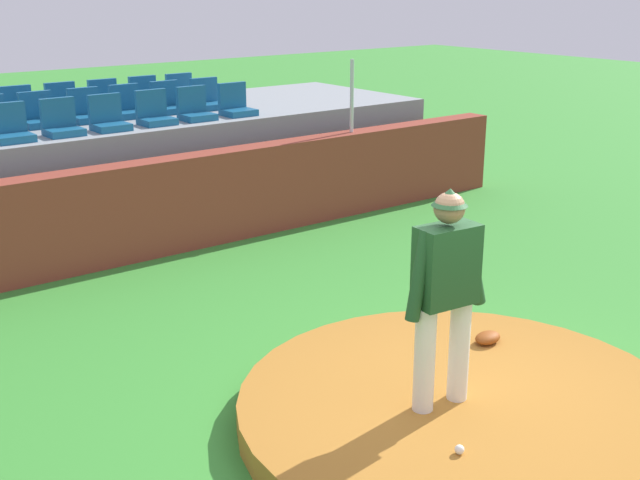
{
  "coord_description": "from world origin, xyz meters",
  "views": [
    {
      "loc": [
        -4.74,
        -4.14,
        3.62
      ],
      "look_at": [
        0.0,
        1.99,
        1.14
      ],
      "focal_mm": 45.87,
      "sensor_mm": 36.0,
      "label": 1
    }
  ],
  "objects_px": {
    "stadium_chair_3": "(108,119)",
    "stadium_chair_4": "(154,114)",
    "stadium_chair_5": "(195,109)",
    "stadium_chair_17": "(63,105)",
    "stadium_chair_2": "(61,124)",
    "stadium_chair_6": "(236,105)",
    "stadium_chair_16": "(19,109)",
    "stadium_chair_18": "(106,101)",
    "stadium_chair_11": "(128,107)",
    "stadium_chair_1": "(11,129)",
    "pitcher": "(446,283)",
    "baseball": "(459,450)",
    "stadium_chair_12": "(168,103)",
    "stadium_chair_19": "(146,97)",
    "fielding_glove": "(488,338)",
    "stadium_chair_13": "(207,99)",
    "stadium_chair_20": "(182,94)",
    "stadium_chair_9": "(39,116)",
    "stadium_chair_10": "(87,111)"
  },
  "relations": [
    {
      "from": "stadium_chair_2",
      "to": "stadium_chair_5",
      "type": "relative_size",
      "value": 1.0
    },
    {
      "from": "stadium_chair_20",
      "to": "stadium_chair_17",
      "type": "bearing_deg",
      "value": -0.62
    },
    {
      "from": "stadium_chair_11",
      "to": "stadium_chair_1",
      "type": "bearing_deg",
      "value": 23.04
    },
    {
      "from": "stadium_chair_2",
      "to": "stadium_chair_6",
      "type": "distance_m",
      "value": 2.83
    },
    {
      "from": "pitcher",
      "to": "stadium_chair_13",
      "type": "relative_size",
      "value": 3.7
    },
    {
      "from": "fielding_glove",
      "to": "stadium_chair_13",
      "type": "distance_m",
      "value": 7.37
    },
    {
      "from": "stadium_chair_4",
      "to": "stadium_chair_17",
      "type": "xyz_separation_m",
      "value": [
        -0.73,
        1.7,
        0.0
      ]
    },
    {
      "from": "stadium_chair_5",
      "to": "stadium_chair_17",
      "type": "bearing_deg",
      "value": -50.46
    },
    {
      "from": "stadium_chair_2",
      "to": "stadium_chair_17",
      "type": "height_order",
      "value": "same"
    },
    {
      "from": "stadium_chair_3",
      "to": "stadium_chair_4",
      "type": "xyz_separation_m",
      "value": [
        0.74,
        0.03,
        0.0
      ]
    },
    {
      "from": "fielding_glove",
      "to": "stadium_chair_2",
      "type": "xyz_separation_m",
      "value": [
        -1.71,
        6.3,
        1.42
      ]
    },
    {
      "from": "fielding_glove",
      "to": "stadium_chair_5",
      "type": "height_order",
      "value": "stadium_chair_5"
    },
    {
      "from": "stadium_chair_2",
      "to": "stadium_chair_18",
      "type": "bearing_deg",
      "value": -129.41
    },
    {
      "from": "baseball",
      "to": "stadium_chair_12",
      "type": "relative_size",
      "value": 0.15
    },
    {
      "from": "pitcher",
      "to": "stadium_chair_16",
      "type": "xyz_separation_m",
      "value": [
        -0.49,
        8.56,
        0.4
      ]
    },
    {
      "from": "stadium_chair_1",
      "to": "stadium_chair_19",
      "type": "height_order",
      "value": "same"
    },
    {
      "from": "stadium_chair_19",
      "to": "stadium_chair_5",
      "type": "bearing_deg",
      "value": 89.18
    },
    {
      "from": "stadium_chair_16",
      "to": "stadium_chair_19",
      "type": "height_order",
      "value": "same"
    },
    {
      "from": "baseball",
      "to": "stadium_chair_18",
      "type": "distance_m",
      "value": 9.39
    },
    {
      "from": "pitcher",
      "to": "stadium_chair_17",
      "type": "height_order",
      "value": "pitcher"
    },
    {
      "from": "pitcher",
      "to": "stadium_chair_17",
      "type": "xyz_separation_m",
      "value": [
        0.21,
        8.57,
        0.4
      ]
    },
    {
      "from": "pitcher",
      "to": "stadium_chair_17",
      "type": "distance_m",
      "value": 8.58
    },
    {
      "from": "pitcher",
      "to": "stadium_chair_4",
      "type": "relative_size",
      "value": 3.7
    },
    {
      "from": "stadium_chair_1",
      "to": "stadium_chair_4",
      "type": "bearing_deg",
      "value": -179.02
    },
    {
      "from": "fielding_glove",
      "to": "stadium_chair_19",
      "type": "distance_m",
      "value": 8.15
    },
    {
      "from": "stadium_chair_16",
      "to": "stadium_chair_18",
      "type": "bearing_deg",
      "value": 179.56
    },
    {
      "from": "stadium_chair_3",
      "to": "stadium_chair_19",
      "type": "bearing_deg",
      "value": -129.62
    },
    {
      "from": "stadium_chair_9",
      "to": "stadium_chair_16",
      "type": "distance_m",
      "value": 0.84
    },
    {
      "from": "stadium_chair_1",
      "to": "stadium_chair_19",
      "type": "distance_m",
      "value": 3.31
    },
    {
      "from": "stadium_chair_1",
      "to": "stadium_chair_12",
      "type": "height_order",
      "value": "same"
    },
    {
      "from": "stadium_chair_3",
      "to": "stadium_chair_18",
      "type": "relative_size",
      "value": 1.0
    },
    {
      "from": "pitcher",
      "to": "stadium_chair_11",
      "type": "relative_size",
      "value": 3.7
    },
    {
      "from": "stadium_chair_16",
      "to": "stadium_chair_1",
      "type": "bearing_deg",
      "value": 68.56
    },
    {
      "from": "pitcher",
      "to": "stadium_chair_1",
      "type": "height_order",
      "value": "pitcher"
    },
    {
      "from": "stadium_chair_2",
      "to": "stadium_chair_16",
      "type": "relative_size",
      "value": 1.0
    },
    {
      "from": "stadium_chair_6",
      "to": "stadium_chair_11",
      "type": "distance_m",
      "value": 1.68
    },
    {
      "from": "stadium_chair_3",
      "to": "stadium_chair_19",
      "type": "distance_m",
      "value": 2.26
    },
    {
      "from": "pitcher",
      "to": "stadium_chair_17",
      "type": "bearing_deg",
      "value": 94.89
    },
    {
      "from": "stadium_chair_2",
      "to": "stadium_chair_10",
      "type": "relative_size",
      "value": 1.0
    },
    {
      "from": "fielding_glove",
      "to": "stadium_chair_2",
      "type": "relative_size",
      "value": 0.6
    },
    {
      "from": "stadium_chair_4",
      "to": "stadium_chair_17",
      "type": "distance_m",
      "value": 1.85
    },
    {
      "from": "stadium_chair_2",
      "to": "stadium_chair_16",
      "type": "bearing_deg",
      "value": -89.55
    },
    {
      "from": "stadium_chair_5",
      "to": "stadium_chair_9",
      "type": "bearing_deg",
      "value": -22.28
    },
    {
      "from": "stadium_chair_5",
      "to": "stadium_chair_13",
      "type": "relative_size",
      "value": 1.0
    },
    {
      "from": "stadium_chair_9",
      "to": "fielding_glove",
      "type": "bearing_deg",
      "value": 103.43
    },
    {
      "from": "stadium_chair_2",
      "to": "baseball",
      "type": "bearing_deg",
      "value": 90.34
    },
    {
      "from": "stadium_chair_13",
      "to": "stadium_chair_11",
      "type": "bearing_deg",
      "value": -0.55
    },
    {
      "from": "pitcher",
      "to": "stadium_chair_20",
      "type": "xyz_separation_m",
      "value": [
        2.32,
        8.54,
        0.4
      ]
    },
    {
      "from": "pitcher",
      "to": "stadium_chair_1",
      "type": "xyz_separation_m",
      "value": [
        -1.17,
        6.83,
        0.4
      ]
    },
    {
      "from": "stadium_chair_11",
      "to": "stadium_chair_16",
      "type": "relative_size",
      "value": 1.0
    }
  ]
}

